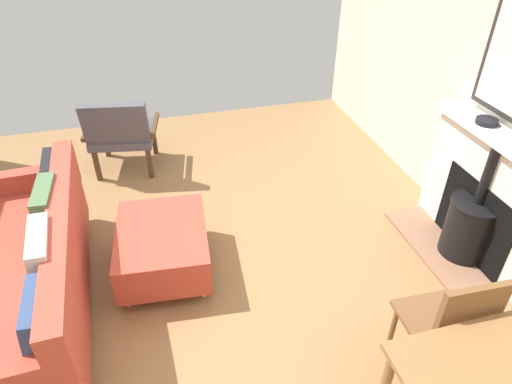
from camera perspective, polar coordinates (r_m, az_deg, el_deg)
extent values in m
cube|color=olive|center=(3.54, -11.11, -10.49)|extent=(5.14, 5.53, 0.01)
cube|color=silver|center=(3.76, 29.65, 13.13)|extent=(0.12, 5.53, 2.71)
cube|color=#93664C|center=(3.90, 22.59, -7.51)|extent=(0.36, 1.24, 0.03)
cube|color=white|center=(3.79, 27.56, -1.25)|extent=(0.19, 1.31, 0.97)
cube|color=black|center=(3.82, 26.11, -3.20)|extent=(0.06, 0.76, 0.62)
cylinder|color=black|center=(3.84, 25.35, -4.22)|extent=(0.36, 0.36, 0.47)
cylinder|color=black|center=(3.71, 26.27, -1.30)|extent=(0.38, 0.38, 0.02)
cylinder|color=black|center=(3.59, 27.25, 1.77)|extent=(0.07, 0.07, 0.46)
cube|color=white|center=(3.53, 29.47, 5.40)|extent=(0.24, 1.39, 0.05)
cylinder|color=black|center=(3.68, 27.21, 7.97)|extent=(0.16, 0.16, 0.04)
torus|color=black|center=(3.67, 27.27, 8.17)|extent=(0.16, 0.16, 0.01)
cylinder|color=#B2B2B7|center=(4.13, -21.50, -3.98)|extent=(0.04, 0.04, 0.10)
cube|color=#B74233|center=(3.43, -28.30, -10.46)|extent=(0.97, 1.98, 0.33)
cube|color=#B74233|center=(3.14, -23.24, -5.03)|extent=(0.22, 1.95, 0.36)
cube|color=#B74233|center=(4.01, -27.91, 1.18)|extent=(0.85, 0.16, 0.17)
cube|color=black|center=(3.75, -24.33, 1.44)|extent=(0.16, 0.37, 0.38)
cube|color=#4C6B47|center=(3.37, -24.76, -2.37)|extent=(0.13, 0.41, 0.40)
cube|color=beige|center=(2.97, -25.32, -7.97)|extent=(0.17, 0.43, 0.42)
cube|color=#334775|center=(2.66, -25.84, -14.84)|extent=(0.16, 0.37, 0.38)
cylinder|color=#B2B2B7|center=(3.84, -15.34, -5.94)|extent=(0.03, 0.03, 0.09)
cylinder|color=#B2B2B7|center=(3.37, -15.85, -13.18)|extent=(0.03, 0.03, 0.09)
cylinder|color=#B2B2B7|center=(3.80, -7.52, -5.20)|extent=(0.03, 0.03, 0.09)
cylinder|color=#B2B2B7|center=(3.33, -6.73, -12.41)|extent=(0.03, 0.03, 0.09)
cube|color=#B74233|center=(3.44, -11.75, -6.65)|extent=(0.72, 0.87, 0.30)
cube|color=#4C3321|center=(4.98, -12.77, 6.52)|extent=(0.05, 0.05, 0.35)
cube|color=#4C3321|center=(5.08, -18.50, 6.10)|extent=(0.05, 0.05, 0.35)
cube|color=#4C3321|center=(4.57, -13.34, 3.67)|extent=(0.05, 0.05, 0.35)
cube|color=#4C3321|center=(4.67, -19.52, 3.27)|extent=(0.05, 0.05, 0.35)
cube|color=#4C4C56|center=(4.72, -16.43, 7.01)|extent=(0.69, 0.66, 0.08)
cube|color=#4C4C56|center=(4.40, -17.43, 8.25)|extent=(0.61, 0.24, 0.41)
cube|color=#4C3321|center=(4.63, -12.71, 8.27)|extent=(0.13, 0.53, 0.04)
cube|color=#4C3321|center=(4.76, -20.40, 7.65)|extent=(0.13, 0.53, 0.04)
cylinder|color=brown|center=(3.14, 22.23, -14.82)|extent=(0.03, 0.03, 0.43)
cylinder|color=brown|center=(3.00, 16.91, -16.37)|extent=(0.03, 0.03, 0.43)
cylinder|color=brown|center=(3.00, 25.53, -19.14)|extent=(0.03, 0.03, 0.43)
cylinder|color=brown|center=(2.85, 19.99, -21.08)|extent=(0.03, 0.03, 0.43)
cube|color=brown|center=(2.82, 22.16, -15.02)|extent=(0.41, 0.41, 0.02)
cube|color=brown|center=(2.57, 25.30, -14.30)|extent=(0.36, 0.05, 0.44)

